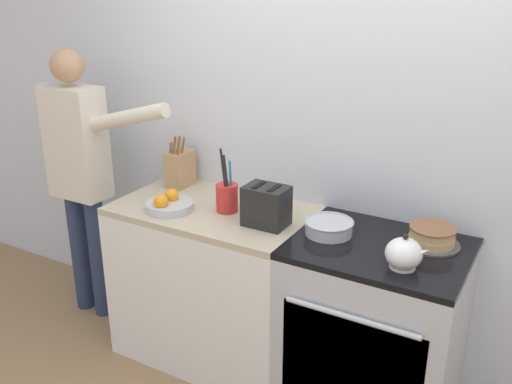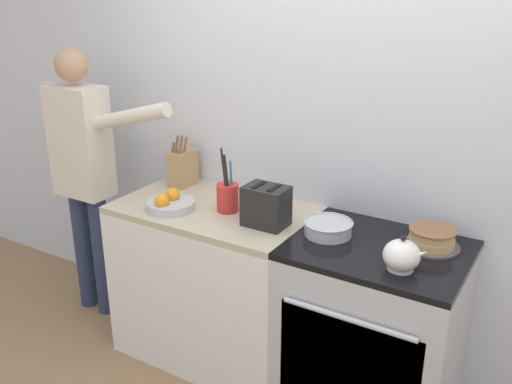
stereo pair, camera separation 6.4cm
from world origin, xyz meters
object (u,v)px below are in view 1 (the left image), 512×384
at_px(stove_range, 372,330).
at_px(layer_cake, 432,237).
at_px(mixing_bowl, 329,227).
at_px(person_baker, 80,164).
at_px(fruit_bowl, 169,204).
at_px(tea_kettle, 404,254).
at_px(utensil_crock, 227,197).
at_px(toaster, 266,206).
at_px(knife_block, 180,168).

relative_size(stove_range, layer_cake, 3.54).
relative_size(layer_cake, mixing_bowl, 1.08).
height_order(mixing_bowl, person_baker, person_baker).
bearing_deg(fruit_bowl, stove_range, 7.26).
xyz_separation_m(stove_range, person_baker, (-1.82, -0.03, 0.54)).
distance_m(tea_kettle, mixing_bowl, 0.43).
bearing_deg(layer_cake, mixing_bowl, -165.01).
relative_size(stove_range, person_baker, 0.54).
bearing_deg(mixing_bowl, utensil_crock, -179.69).
distance_m(utensil_crock, toaster, 0.26).
xyz_separation_m(knife_block, person_baker, (-0.57, -0.22, -0.01)).
relative_size(stove_range, utensil_crock, 2.65).
distance_m(stove_range, utensil_crock, 0.97).
distance_m(layer_cake, person_baker, 2.02).
bearing_deg(stove_range, layer_cake, 32.07).
bearing_deg(utensil_crock, mixing_bowl, 0.31).
xyz_separation_m(tea_kettle, fruit_bowl, (-1.23, 0.01, -0.03)).
relative_size(mixing_bowl, toaster, 1.04).
xyz_separation_m(mixing_bowl, person_baker, (-1.57, -0.03, 0.06)).
xyz_separation_m(layer_cake, utensil_crock, (-1.01, -0.12, 0.04)).
distance_m(layer_cake, tea_kettle, 0.28).
bearing_deg(stove_range, utensil_crock, 179.95).
bearing_deg(fruit_bowl, toaster, 9.49).
xyz_separation_m(tea_kettle, knife_block, (-1.39, 0.34, 0.04)).
relative_size(layer_cake, toaster, 1.13).
bearing_deg(person_baker, layer_cake, 14.79).
distance_m(mixing_bowl, fruit_bowl, 0.84).
distance_m(layer_cake, knife_block, 1.45).
height_order(stove_range, knife_block, knife_block).
distance_m(tea_kettle, utensil_crock, 0.97).
bearing_deg(knife_block, utensil_crock, -23.45).
relative_size(knife_block, fruit_bowl, 1.21).
xyz_separation_m(layer_cake, fruit_bowl, (-1.28, -0.26, -0.01)).
bearing_deg(knife_block, fruit_bowl, -62.63).
height_order(tea_kettle, person_baker, person_baker).
bearing_deg(stove_range, fruit_bowl, -172.74).
height_order(knife_block, person_baker, person_baker).
xyz_separation_m(mixing_bowl, utensil_crock, (-0.56, -0.00, 0.05)).
distance_m(stove_range, layer_cake, 0.54).
xyz_separation_m(tea_kettle, person_baker, (-1.97, 0.12, 0.03)).
xyz_separation_m(stove_range, fruit_bowl, (-1.08, -0.14, 0.48)).
bearing_deg(person_baker, stove_range, 11.36).
xyz_separation_m(fruit_bowl, toaster, (0.52, 0.09, 0.07)).
distance_m(tea_kettle, fruit_bowl, 1.23).
bearing_deg(stove_range, knife_block, 171.34).
distance_m(toaster, person_baker, 1.26).
distance_m(layer_cake, toaster, 0.77).
bearing_deg(utensil_crock, fruit_bowl, -152.63).
relative_size(utensil_crock, toaster, 1.51).
bearing_deg(toaster, fruit_bowl, -170.51).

